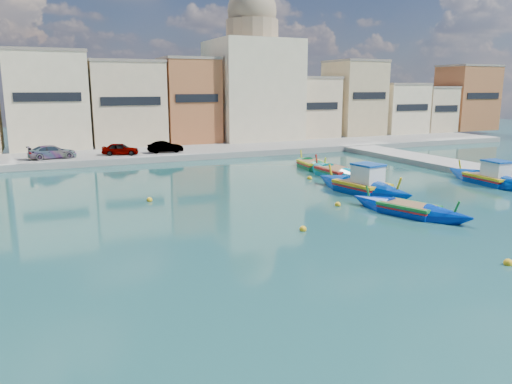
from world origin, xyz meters
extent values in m
plane|color=#143E3C|center=(0.00, 0.00, 0.00)|extent=(160.00, 160.00, 0.00)
cube|color=gray|center=(0.00, 32.00, 0.30)|extent=(80.00, 8.00, 0.60)
cube|color=beige|center=(-13.86, 39.12, 5.55)|extent=(7.88, 6.24, 9.89)
cube|color=gray|center=(-13.86, 39.12, 10.64)|extent=(8.04, 6.37, 0.30)
cube|color=black|center=(-13.86, 35.95, 6.04)|extent=(6.30, 0.10, 0.90)
cube|color=beige|center=(-5.74, 39.72, 5.09)|extent=(7.88, 7.44, 8.99)
cube|color=gray|center=(-5.74, 39.72, 9.74)|extent=(8.04, 7.59, 0.30)
cube|color=black|center=(-5.74, 35.95, 5.54)|extent=(6.30, 0.10, 0.90)
cube|color=#B56538|center=(1.54, 39.07, 5.31)|extent=(6.17, 6.13, 9.43)
cube|color=gray|center=(1.54, 39.07, 10.18)|extent=(6.29, 6.26, 0.30)
cube|color=black|center=(1.54, 35.95, 5.78)|extent=(4.93, 0.10, 0.90)
cube|color=tan|center=(9.05, 39.85, 3.63)|extent=(7.31, 7.69, 6.05)
cube|color=gray|center=(9.05, 39.85, 6.80)|extent=(7.46, 7.85, 0.30)
cube|color=black|center=(9.05, 35.95, 3.93)|extent=(5.85, 0.10, 0.90)
cube|color=beige|center=(17.02, 39.65, 4.31)|extent=(7.54, 7.30, 7.41)
cube|color=gray|center=(17.02, 39.65, 8.16)|extent=(7.69, 7.45, 0.30)
cube|color=black|center=(17.02, 35.95, 4.68)|extent=(6.03, 0.10, 0.90)
cube|color=tan|center=(24.93, 39.49, 5.42)|extent=(6.36, 6.97, 9.63)
cube|color=gray|center=(24.93, 39.49, 10.38)|extent=(6.48, 7.11, 0.30)
cube|color=black|center=(24.93, 35.95, 5.90)|extent=(5.09, 0.10, 0.90)
cube|color=beige|center=(32.15, 39.35, 3.93)|extent=(6.63, 6.70, 6.65)
cube|color=gray|center=(32.15, 39.35, 7.40)|extent=(6.76, 6.83, 0.30)
cube|color=black|center=(32.15, 35.95, 4.26)|extent=(5.30, 0.10, 0.90)
cube|color=beige|center=(38.26, 39.75, 3.70)|extent=(5.08, 7.51, 6.20)
cube|color=gray|center=(38.26, 39.75, 6.95)|extent=(5.18, 7.66, 0.30)
cube|color=black|center=(38.26, 35.95, 4.01)|extent=(4.06, 0.10, 0.90)
cube|color=#B56538|center=(45.15, 39.00, 5.27)|extent=(7.79, 6.00, 9.33)
cube|color=gray|center=(45.15, 39.00, 10.08)|extent=(7.95, 6.12, 0.30)
cube|color=black|center=(45.15, 35.95, 5.73)|extent=(6.23, 0.10, 0.90)
cube|color=beige|center=(10.00, 40.00, 6.60)|extent=(10.00, 10.00, 12.00)
cylinder|color=#9E8466|center=(10.00, 40.00, 13.80)|extent=(6.40, 6.40, 2.40)
sphere|color=#9E8466|center=(10.00, 40.00, 15.99)|extent=(6.00, 6.00, 6.00)
imported|color=#4C1919|center=(-7.97, 30.50, 1.18)|extent=(3.65, 2.32, 1.16)
imported|color=#4C1919|center=(-3.58, 30.50, 1.17)|extent=(3.47, 1.29, 1.13)
imported|color=#4C1919|center=(-14.05, 30.50, 1.21)|extent=(4.37, 2.20, 1.22)
cube|color=#0037A4|center=(15.00, 7.61, 0.19)|extent=(2.14, 3.54, 0.96)
cone|color=#0037A4|center=(15.19, 10.43, 0.24)|extent=(2.12, 3.26, 2.45)
cube|color=yellow|center=(15.00, 7.61, 0.59)|extent=(2.23, 3.73, 0.17)
cube|color=red|center=(15.00, 7.61, 0.42)|extent=(2.24, 3.61, 0.10)
cube|color=olive|center=(15.00, 7.61, 0.67)|extent=(1.83, 3.21, 0.06)
cylinder|color=yellow|center=(15.21, 10.71, 0.86)|extent=(0.16, 0.46, 1.04)
cube|color=white|center=(14.97, 7.11, 1.20)|extent=(1.45, 1.83, 1.05)
cube|color=#0F47A5|center=(14.97, 7.11, 1.78)|extent=(1.54, 1.96, 0.11)
cube|color=#0036A0|center=(4.55, 8.93, 0.21)|extent=(2.69, 3.73, 1.07)
cone|color=#0036A0|center=(4.07, 11.71, 0.27)|extent=(2.65, 3.49, 2.67)
cone|color=#0036A0|center=(5.03, 6.15, 0.27)|extent=(2.65, 3.49, 2.67)
cube|color=yellow|center=(4.55, 8.93, 0.66)|extent=(2.80, 3.92, 0.19)
cube|color=red|center=(4.55, 8.93, 0.47)|extent=(2.80, 3.80, 0.11)
cube|color=olive|center=(4.55, 8.93, 0.75)|extent=(2.32, 3.37, 0.06)
cylinder|color=yellow|center=(4.03, 11.99, 0.96)|extent=(0.23, 0.52, 1.17)
cylinder|color=yellow|center=(5.08, 5.87, 0.96)|extent=(0.23, 0.52, 1.17)
cube|color=white|center=(4.63, 8.44, 1.34)|extent=(1.77, 1.97, 1.18)
cube|color=#0F47A5|center=(4.63, 8.44, 1.99)|extent=(1.88, 2.10, 0.13)
cube|color=#008CA4|center=(6.27, 14.66, 0.20)|extent=(2.05, 3.35, 1.01)
cone|color=#008CA4|center=(6.24, 17.42, 0.25)|extent=(2.05, 3.11, 2.54)
cone|color=#008CA4|center=(6.30, 11.91, 0.25)|extent=(2.05, 3.11, 2.54)
cube|color=#AC1812|center=(6.27, 14.66, 0.63)|extent=(2.14, 3.53, 0.18)
cube|color=#197F33|center=(6.27, 14.66, 0.44)|extent=(2.16, 3.41, 0.10)
cube|color=olive|center=(6.27, 14.66, 0.71)|extent=(1.75, 3.05, 0.06)
cylinder|color=#AC1812|center=(6.24, 17.69, 0.91)|extent=(0.15, 0.48, 1.10)
cylinder|color=#AC1812|center=(6.30, 11.63, 0.91)|extent=(0.15, 0.48, 1.10)
cube|color=#0B7644|center=(6.66, 19.15, 0.18)|extent=(2.13, 2.96, 0.92)
cone|color=#0B7644|center=(6.92, 21.43, 0.23)|extent=(2.11, 2.79, 2.26)
cone|color=#0B7644|center=(6.41, 16.87, 0.23)|extent=(2.11, 2.79, 2.26)
cube|color=yellow|center=(6.66, 19.15, 0.57)|extent=(2.22, 3.12, 0.16)
cube|color=red|center=(6.66, 19.15, 0.40)|extent=(2.23, 3.02, 0.09)
cube|color=olive|center=(6.66, 19.15, 0.64)|extent=(1.83, 2.68, 0.05)
cylinder|color=yellow|center=(6.95, 21.65, 0.82)|extent=(0.18, 0.44, 1.00)
cylinder|color=yellow|center=(6.38, 16.65, 0.82)|extent=(0.18, 0.44, 1.00)
cube|color=#002CA8|center=(3.47, 2.99, 0.17)|extent=(2.63, 3.38, 0.87)
cone|color=#002CA8|center=(2.66, 5.32, 0.22)|extent=(2.55, 3.17, 2.21)
cone|color=#002CA8|center=(4.27, 0.66, 0.22)|extent=(2.55, 3.17, 2.21)
cube|color=#1A852F|center=(3.47, 2.99, 0.54)|extent=(2.75, 3.56, 0.16)
cube|color=red|center=(3.47, 2.99, 0.38)|extent=(2.73, 3.46, 0.09)
cube|color=olive|center=(3.47, 2.99, 0.61)|extent=(2.29, 3.04, 0.05)
cylinder|color=#1A852F|center=(2.58, 5.55, 0.79)|extent=(0.25, 0.43, 0.95)
cylinder|color=#1A852F|center=(4.35, 0.43, 0.79)|extent=(0.25, 0.43, 0.95)
sphere|color=yellow|center=(-3.55, 2.55, 0.08)|extent=(0.36, 0.36, 0.36)
sphere|color=yellow|center=(0.97, 6.34, 0.08)|extent=(0.36, 0.36, 0.36)
sphere|color=yellow|center=(5.64, 16.59, 0.08)|extent=(0.36, 0.36, 0.36)
sphere|color=yellow|center=(-9.14, 12.22, 0.08)|extent=(0.36, 0.36, 0.36)
sphere|color=yellow|center=(1.63, -5.08, 0.08)|extent=(0.36, 0.36, 0.36)
sphere|color=yellow|center=(3.86, 14.75, 0.08)|extent=(0.36, 0.36, 0.36)
camera|label=1|loc=(-15.41, -18.37, 7.04)|focal=35.00mm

